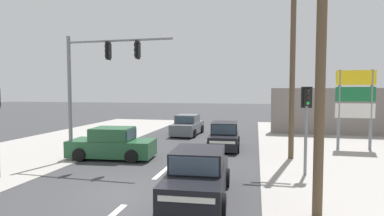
{
  "coord_description": "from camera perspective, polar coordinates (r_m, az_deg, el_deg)",
  "views": [
    {
      "loc": [
        3.81,
        -8.92,
        3.4
      ],
      "look_at": [
        1.03,
        4.0,
        2.64
      ],
      "focal_mm": 28.0,
      "sensor_mm": 36.0,
      "label": 1
    }
  ],
  "objects": [
    {
      "name": "pedestal_signal_right_kerb",
      "position": [
        12.74,
        20.94,
        -1.34
      ],
      "size": [
        0.44,
        0.31,
        3.56
      ],
      "color": "slate",
      "rests_on": "ground"
    },
    {
      "name": "shopping_plaza_sign",
      "position": [
        19.58,
        28.66,
        1.69
      ],
      "size": [
        2.1,
        0.16,
        4.6
      ],
      "color": "slate",
      "rests_on": "ground"
    },
    {
      "name": "utility_pole_midground_right",
      "position": [
        15.7,
        18.65,
        10.48
      ],
      "size": [
        1.8,
        0.26,
        10.32
      ],
      "color": "brown",
      "rests_on": "ground"
    },
    {
      "name": "shopfront_wall_far",
      "position": [
        25.98,
        28.19,
        -0.61
      ],
      "size": [
        12.0,
        1.0,
        3.6
      ],
      "primitive_type": "cube",
      "color": "gray",
      "rests_on": "ground"
    },
    {
      "name": "sedan_receding_far",
      "position": [
        9.71,
        1.16,
        -12.83
      ],
      "size": [
        2.06,
        4.32,
        1.56
      ],
      "color": "black",
      "rests_on": "ground"
    },
    {
      "name": "lane_dash_far",
      "position": [
        17.67,
        -0.54,
        -7.77
      ],
      "size": [
        0.2,
        2.4,
        0.01
      ],
      "primitive_type": "cube",
      "color": "silver",
      "rests_on": "ground"
    },
    {
      "name": "sedan_crossing_left",
      "position": [
        23.1,
        -0.84,
        -3.39
      ],
      "size": [
        2.0,
        4.29,
        1.56
      ],
      "color": "slate",
      "rests_on": "ground"
    },
    {
      "name": "kerb_left_verge",
      "position": [
        18.16,
        -31.19,
        -7.92
      ],
      "size": [
        8.0,
        40.0,
        0.02
      ],
      "primitive_type": "cube",
      "color": "#A39E99",
      "rests_on": "ground"
    },
    {
      "name": "ground_plane",
      "position": [
        10.28,
        -10.79,
        -16.08
      ],
      "size": [
        140.0,
        140.0,
        0.0
      ],
      "primitive_type": "plane",
      "color": "#3A3A3D"
    },
    {
      "name": "hatchback_kerbside_parked",
      "position": [
        17.8,
        6.18,
        -5.42
      ],
      "size": [
        1.91,
        3.71,
        1.53
      ],
      "color": "black",
      "rests_on": "ground"
    },
    {
      "name": "lane_dash_mid",
      "position": [
        12.97,
        -5.5,
        -11.89
      ],
      "size": [
        0.2,
        2.4,
        0.01
      ],
      "primitive_type": "cube",
      "color": "silver",
      "rests_on": "ground"
    },
    {
      "name": "traffic_signal_mast",
      "position": [
        14.92,
        -18.25,
        6.01
      ],
      "size": [
        5.29,
        0.46,
        6.0
      ],
      "color": "slate",
      "rests_on": "ground"
    },
    {
      "name": "utility_pole_foreground_right",
      "position": [
        8.66,
        22.41,
        11.43
      ],
      "size": [
        3.78,
        0.4,
        8.62
      ],
      "color": "brown",
      "rests_on": "ground"
    },
    {
      "name": "sedan_oncoming_mid",
      "position": [
        15.62,
        -14.96,
        -6.74
      ],
      "size": [
        4.35,
        2.14,
        1.56
      ],
      "color": "#235633",
      "rests_on": "ground"
    }
  ]
}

